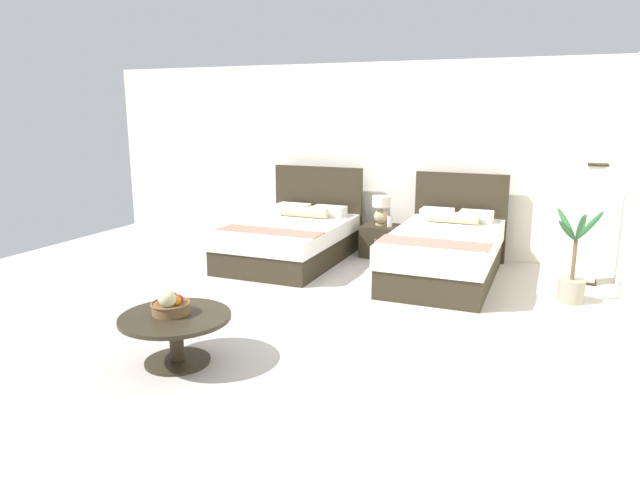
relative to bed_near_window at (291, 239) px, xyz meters
The scene contains 11 objects.
ground_plane 1.92m from the bed_near_window, 55.82° to the right, with size 9.75×9.25×0.02m, color beige.
wall_back 1.96m from the bed_near_window, 49.75° to the left, with size 9.75×0.12×2.72m, color white.
bed_near_window is the anchor object (origin of this frame).
bed_near_corner 2.13m from the bed_near_window, ahead, with size 1.28×2.22×1.21m.
nightstand 1.28m from the bed_near_window, 34.87° to the left, with size 0.49×0.48×0.45m.
table_lamp 1.35m from the bed_near_window, 35.60° to the left, with size 0.26×0.26×0.41m.
vase 1.40m from the bed_near_window, 30.02° to the left, with size 0.08×0.08×0.15m.
coffee_table 3.40m from the bed_near_window, 79.96° to the right, with size 0.92×0.92×0.42m.
fruit_bowl 3.39m from the bed_near_window, 80.80° to the right, with size 0.33×0.33×0.23m.
floor_lamp_corner 3.81m from the bed_near_window, ahead, with size 0.22×0.22×1.45m.
potted_palm 3.60m from the bed_near_window, ahead, with size 0.50×0.53×1.05m.
Camera 1 is at (2.42, -5.42, 2.09)m, focal length 32.46 mm.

